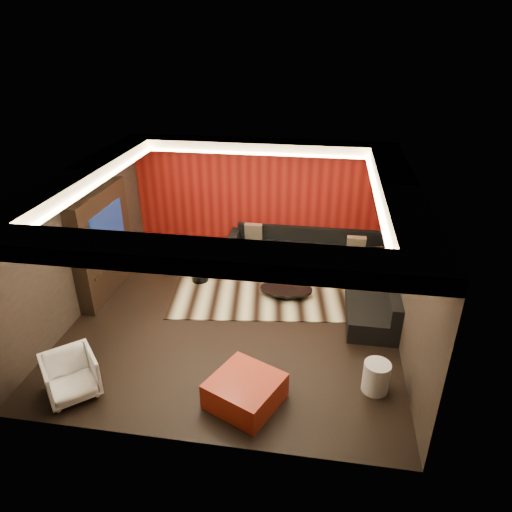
% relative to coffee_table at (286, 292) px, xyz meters
% --- Properties ---
extents(floor, '(6.00, 6.00, 0.02)m').
position_rel_coffee_table_xyz_m(floor, '(-0.88, -0.91, -0.12)').
color(floor, black).
rests_on(floor, ground).
extents(ceiling, '(6.00, 6.00, 0.02)m').
position_rel_coffee_table_xyz_m(ceiling, '(-0.88, -0.91, 2.70)').
color(ceiling, silver).
rests_on(ceiling, ground).
extents(wall_back, '(6.00, 0.02, 2.80)m').
position_rel_coffee_table_xyz_m(wall_back, '(-0.88, 2.10, 1.29)').
color(wall_back, black).
rests_on(wall_back, ground).
extents(wall_left, '(0.02, 6.00, 2.80)m').
position_rel_coffee_table_xyz_m(wall_left, '(-3.89, -0.91, 1.29)').
color(wall_left, black).
rests_on(wall_left, ground).
extents(wall_right, '(0.02, 6.00, 2.80)m').
position_rel_coffee_table_xyz_m(wall_right, '(2.13, -0.91, 1.29)').
color(wall_right, black).
rests_on(wall_right, ground).
extents(red_feature_wall, '(5.98, 0.05, 2.78)m').
position_rel_coffee_table_xyz_m(red_feature_wall, '(-0.88, 2.06, 1.29)').
color(red_feature_wall, '#6B0C0A').
rests_on(red_feature_wall, ground).
extents(soffit_back, '(6.00, 0.60, 0.22)m').
position_rel_coffee_table_xyz_m(soffit_back, '(-0.88, 1.79, 2.58)').
color(soffit_back, silver).
rests_on(soffit_back, ground).
extents(soffit_front, '(6.00, 0.60, 0.22)m').
position_rel_coffee_table_xyz_m(soffit_front, '(-0.88, -3.61, 2.58)').
color(soffit_front, silver).
rests_on(soffit_front, ground).
extents(soffit_left, '(0.60, 4.80, 0.22)m').
position_rel_coffee_table_xyz_m(soffit_left, '(-3.58, -0.91, 2.58)').
color(soffit_left, silver).
rests_on(soffit_left, ground).
extents(soffit_right, '(0.60, 4.80, 0.22)m').
position_rel_coffee_table_xyz_m(soffit_right, '(1.82, -0.91, 2.58)').
color(soffit_right, silver).
rests_on(soffit_right, ground).
extents(cove_back, '(4.80, 0.08, 0.04)m').
position_rel_coffee_table_xyz_m(cove_back, '(-0.88, 1.45, 2.49)').
color(cove_back, '#FFD899').
rests_on(cove_back, ground).
extents(cove_front, '(4.80, 0.08, 0.04)m').
position_rel_coffee_table_xyz_m(cove_front, '(-0.88, -3.27, 2.49)').
color(cove_front, '#FFD899').
rests_on(cove_front, ground).
extents(cove_left, '(0.08, 4.80, 0.04)m').
position_rel_coffee_table_xyz_m(cove_left, '(-3.24, -0.91, 2.49)').
color(cove_left, '#FFD899').
rests_on(cove_left, ground).
extents(cove_right, '(0.08, 4.80, 0.04)m').
position_rel_coffee_table_xyz_m(cove_right, '(1.48, -0.91, 2.49)').
color(cove_right, '#FFD899').
rests_on(cove_right, ground).
extents(tv_surround, '(0.30, 2.00, 2.20)m').
position_rel_coffee_table_xyz_m(tv_surround, '(-3.73, -0.31, 0.99)').
color(tv_surround, black).
rests_on(tv_surround, ground).
extents(tv_screen, '(0.04, 1.30, 0.80)m').
position_rel_coffee_table_xyz_m(tv_screen, '(-3.57, -0.31, 1.34)').
color(tv_screen, black).
rests_on(tv_screen, ground).
extents(tv_shelf, '(0.04, 1.60, 0.04)m').
position_rel_coffee_table_xyz_m(tv_shelf, '(-3.57, -0.31, 0.59)').
color(tv_shelf, black).
rests_on(tv_shelf, ground).
extents(rug, '(4.35, 3.48, 0.02)m').
position_rel_coffee_table_xyz_m(rug, '(-0.45, 0.53, -0.10)').
color(rug, beige).
rests_on(rug, floor).
extents(coffee_table, '(1.13, 1.13, 0.18)m').
position_rel_coffee_table_xyz_m(coffee_table, '(0.00, 0.00, 0.00)').
color(coffee_table, black).
rests_on(coffee_table, rug).
extents(drum_stool, '(0.46, 0.46, 0.43)m').
position_rel_coffee_table_xyz_m(drum_stool, '(-1.93, 0.34, 0.12)').
color(drum_stool, black).
rests_on(drum_stool, rug).
extents(striped_pouf, '(0.83, 0.83, 0.35)m').
position_rel_coffee_table_xyz_m(striped_pouf, '(-2.20, 1.30, 0.08)').
color(striped_pouf, beige).
rests_on(striped_pouf, rug).
extents(white_side_table, '(0.41, 0.41, 0.50)m').
position_rel_coffee_table_xyz_m(white_side_table, '(1.62, -2.50, 0.14)').
color(white_side_table, silver).
rests_on(white_side_table, floor).
extents(orange_ottoman, '(1.26, 1.26, 0.42)m').
position_rel_coffee_table_xyz_m(orange_ottoman, '(-0.31, -3.06, 0.10)').
color(orange_ottoman, '#A62615').
rests_on(orange_ottoman, floor).
extents(armchair, '(1.04, 1.04, 0.68)m').
position_rel_coffee_table_xyz_m(armchair, '(-2.93, -3.29, 0.23)').
color(armchair, white).
rests_on(armchair, floor).
extents(sectional_sofa, '(3.65, 3.50, 0.75)m').
position_rel_coffee_table_xyz_m(sectional_sofa, '(0.85, 0.96, 0.15)').
color(sectional_sofa, black).
rests_on(sectional_sofa, floor).
extents(throw_pillows, '(3.13, 1.62, 0.50)m').
position_rel_coffee_table_xyz_m(throw_pillows, '(0.78, 1.26, 0.51)').
color(throw_pillows, tan).
rests_on(throw_pillows, sectional_sofa).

